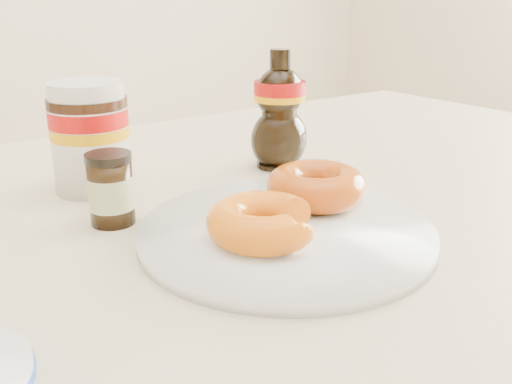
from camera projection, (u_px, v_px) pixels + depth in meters
dining_table at (267, 263)px, 0.70m from camera, size 1.40×0.90×0.75m
plate at (286, 232)px, 0.56m from camera, size 0.29×0.29×0.01m
donut_bitten at (262, 222)px, 0.52m from camera, size 0.11×0.11×0.04m
donut_whole at (316, 186)px, 0.61m from camera, size 0.13×0.13×0.04m
nutella_jar at (90, 133)px, 0.68m from camera, size 0.09×0.09×0.13m
syrup_bottle at (279, 110)px, 0.77m from camera, size 0.09×0.08×0.16m
dark_jar at (111, 190)px, 0.59m from camera, size 0.05×0.05×0.08m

